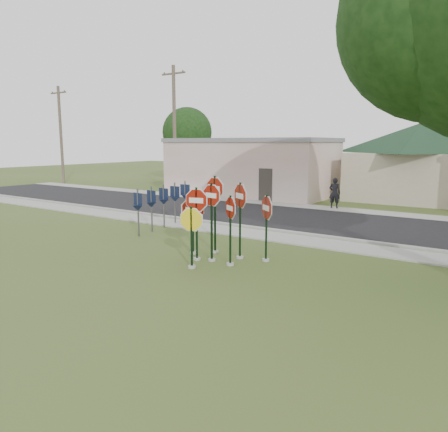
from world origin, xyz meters
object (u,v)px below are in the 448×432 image
Objects in this scene: stop_sign_yellow at (191,230)px; utility_pole_near at (174,128)px; stop_sign_left at (197,214)px; stop_sign_center at (212,212)px; pedestrian at (335,193)px.

utility_pole_near is at bearing 132.37° from stop_sign_yellow.
stop_sign_yellow is at bearing -61.49° from stop_sign_left.
stop_sign_center is 1.11m from stop_sign_yellow.
stop_sign_yellow is at bearing -91.49° from stop_sign_center.
stop_sign_center is 13.42m from pedestrian.
stop_sign_yellow is at bearing -47.63° from utility_pole_near.
stop_sign_left is (-0.45, 0.83, 0.37)m from stop_sign_yellow.
utility_pole_near is 13.56m from pedestrian.
stop_sign_yellow is 1.01m from stop_sign_left.
pedestrian is (-0.39, 13.56, -0.61)m from stop_sign_left.
stop_sign_yellow is 20.78m from utility_pole_near.
stop_sign_left is at bearing -46.97° from utility_pole_near.
utility_pole_near reaches higher than pedestrian.
stop_sign_left is 19.82m from utility_pole_near.
stop_sign_yellow is 1.14× the size of pedestrian.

